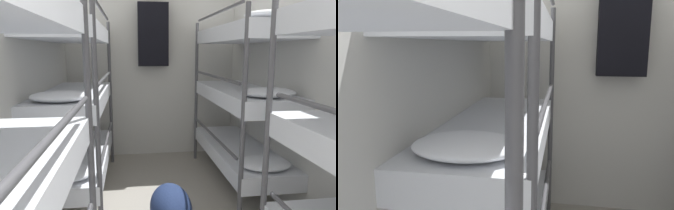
# 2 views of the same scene
# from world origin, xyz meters

# --- Properties ---
(wall_back) EXTENTS (2.63, 0.06, 2.54)m
(wall_back) POSITION_xyz_m (0.00, 5.03, 1.27)
(wall_back) COLOR silver
(wall_back) RESTS_ON ground_plane
(bunk_stack_left_far) EXTENTS (0.66, 1.88, 2.03)m
(bunk_stack_left_far) POSITION_xyz_m (-0.93, 3.72, 1.10)
(bunk_stack_left_far) COLOR #4C4C51
(bunk_stack_left_far) RESTS_ON ground_plane
(hanging_coat) EXTENTS (0.44, 0.12, 0.90)m
(hanging_coat) POSITION_xyz_m (0.01, 4.88, 1.84)
(hanging_coat) COLOR black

